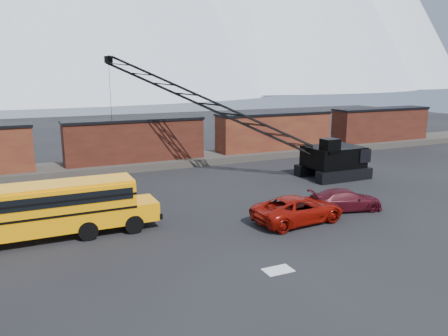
{
  "coord_description": "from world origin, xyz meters",
  "views": [
    {
      "loc": [
        -9.98,
        -20.43,
        9.22
      ],
      "look_at": [
        2.03,
        5.45,
        3.0
      ],
      "focal_mm": 35.0,
      "sensor_mm": 36.0,
      "label": 1
    }
  ],
  "objects_px": {
    "school_bus": "(50,208)",
    "red_pickup": "(298,209)",
    "maroon_suv": "(346,200)",
    "crawler_crane": "(213,106)"
  },
  "relations": [
    {
      "from": "school_bus",
      "to": "red_pickup",
      "type": "relative_size",
      "value": 1.92
    },
    {
      "from": "red_pickup",
      "to": "maroon_suv",
      "type": "bearing_deg",
      "value": -85.45
    },
    {
      "from": "maroon_suv",
      "to": "crawler_crane",
      "type": "xyz_separation_m",
      "value": [
        -4.12,
        13.35,
        5.64
      ]
    },
    {
      "from": "red_pickup",
      "to": "school_bus",
      "type": "bearing_deg",
      "value": 71.75
    },
    {
      "from": "school_bus",
      "to": "maroon_suv",
      "type": "bearing_deg",
      "value": -8.69
    },
    {
      "from": "maroon_suv",
      "to": "school_bus",
      "type": "bearing_deg",
      "value": 94.87
    },
    {
      "from": "maroon_suv",
      "to": "crawler_crane",
      "type": "distance_m",
      "value": 15.06
    },
    {
      "from": "crawler_crane",
      "to": "school_bus",
      "type": "bearing_deg",
      "value": -144.24
    },
    {
      "from": "school_bus",
      "to": "red_pickup",
      "type": "height_order",
      "value": "school_bus"
    },
    {
      "from": "red_pickup",
      "to": "maroon_suv",
      "type": "distance_m",
      "value": 4.42
    }
  ]
}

